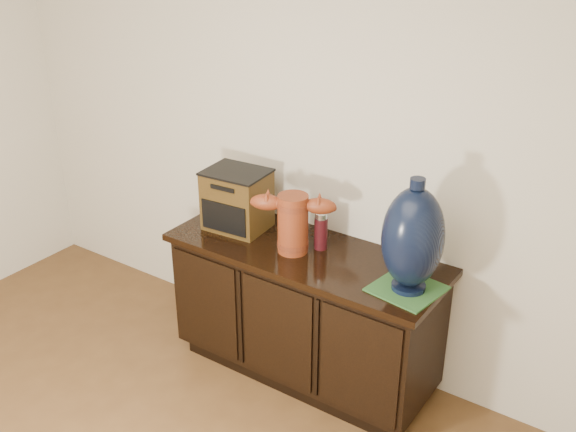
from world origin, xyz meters
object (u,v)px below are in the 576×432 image
Objects in this scene: sideboard at (305,312)px; tv_radio at (237,200)px; lamp_base at (413,238)px; spray_can at (321,231)px; terracotta_vessel at (293,220)px.

tv_radio reaches higher than sideboard.
lamp_base reaches higher than spray_can.
terracotta_vessel is (-0.05, -0.04, 0.54)m from sideboard.
lamp_base is at bearing -12.21° from spray_can.
terracotta_vessel is 0.78× the size of lamp_base.
sideboard is 4.23× the size of tv_radio.
terracotta_vessel is 0.16m from spray_can.
lamp_base is at bearing -4.78° from sideboard.
terracotta_vessel reaches higher than sideboard.
terracotta_vessel is 2.14× the size of spray_can.
terracotta_vessel is 1.23× the size of tv_radio.
tv_radio reaches higher than terracotta_vessel.
spray_can is at bearing 167.79° from lamp_base.
spray_can is (0.10, 0.11, -0.08)m from terracotta_vessel.
lamp_base is at bearing -8.19° from tv_radio.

